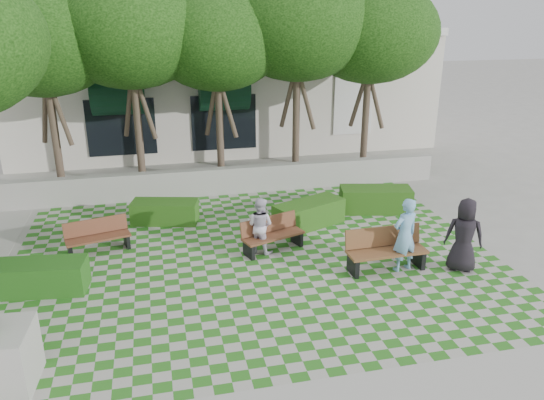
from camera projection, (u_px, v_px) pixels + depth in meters
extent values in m
plane|color=gray|center=(266.00, 279.00, 12.49)|extent=(90.00, 90.00, 0.00)
plane|color=#2B721E|center=(257.00, 260.00, 13.40)|extent=(12.00, 12.00, 0.00)
cube|color=#9E9B93|center=(227.00, 181.00, 18.00)|extent=(15.00, 0.36, 0.90)
cube|color=brown|center=(387.00, 252.00, 12.74)|extent=(1.95, 0.64, 0.06)
cube|color=brown|center=(383.00, 236.00, 12.89)|extent=(1.94, 0.18, 0.49)
cube|color=black|center=(353.00, 265.00, 12.63)|extent=(0.12, 0.54, 0.47)
cube|color=black|center=(418.00, 257.00, 13.03)|extent=(0.12, 0.54, 0.47)
cube|color=brown|center=(274.00, 236.00, 13.78)|extent=(1.75, 1.04, 0.06)
cube|color=brown|center=(269.00, 224.00, 13.88)|extent=(1.62, 0.67, 0.42)
cube|color=black|center=(249.00, 250.00, 13.48)|extent=(0.24, 0.47, 0.41)
cube|color=black|center=(297.00, 237.00, 14.22)|extent=(0.24, 0.47, 0.41)
cube|color=brown|center=(98.00, 238.00, 13.71)|extent=(1.68, 0.87, 0.05)
cube|color=brown|center=(95.00, 226.00, 13.82)|extent=(1.59, 0.51, 0.40)
cube|color=black|center=(70.00, 250.00, 13.47)|extent=(0.20, 0.46, 0.39)
cube|color=black|center=(127.00, 240.00, 14.08)|extent=(0.20, 0.46, 0.39)
cube|color=#234E15|center=(375.00, 200.00, 16.46)|extent=(2.30, 1.32, 0.76)
cube|color=#234F15|center=(309.00, 214.00, 15.36)|extent=(2.26, 1.59, 0.73)
cube|color=#224E14|center=(165.00, 212.00, 15.60)|extent=(2.03, 1.20, 0.67)
cube|color=#1C4E14|center=(40.00, 277.00, 11.83)|extent=(2.11, 1.05, 0.71)
imported|color=#78B1DB|center=(405.00, 235.00, 12.60)|extent=(0.76, 0.60, 1.84)
imported|color=black|center=(464.00, 235.00, 12.61)|extent=(1.06, 0.95, 1.82)
imported|color=silver|center=(260.00, 225.00, 13.62)|extent=(0.92, 0.90, 1.49)
cylinder|color=#47382B|center=(56.00, 140.00, 17.65)|extent=(0.26, 0.26, 3.64)
ellipsoid|color=#1E4C11|center=(41.00, 39.00, 16.52)|extent=(4.80, 4.80, 3.60)
cylinder|color=#47382B|center=(139.00, 134.00, 18.18)|extent=(0.26, 0.26, 3.81)
ellipsoid|color=#1E4C11|center=(130.00, 30.00, 17.00)|extent=(5.00, 5.00, 3.75)
cylinder|color=#47382B|center=(220.00, 133.00, 18.81)|extent=(0.26, 0.26, 3.58)
ellipsoid|color=#1E4C11|center=(217.00, 39.00, 17.70)|extent=(4.60, 4.60, 3.45)
cylinder|color=#47382B|center=(296.00, 124.00, 19.34)|extent=(0.26, 0.26, 3.92)
ellipsoid|color=#1E4C11|center=(298.00, 23.00, 18.12)|extent=(5.20, 5.20, 3.90)
cylinder|color=#47382B|center=(365.00, 124.00, 19.94)|extent=(0.26, 0.26, 3.70)
ellipsoid|color=#1E4C11|center=(371.00, 32.00, 18.80)|extent=(4.80, 4.80, 3.60)
cube|color=beige|center=(222.00, 85.00, 24.81)|extent=(18.00, 8.00, 5.00)
cube|color=white|center=(234.00, 34.00, 20.28)|extent=(18.00, 0.30, 0.30)
cube|color=black|center=(353.00, 102.00, 22.28)|extent=(1.40, 0.10, 2.40)
cylinder|color=#0D321D|center=(118.00, 91.00, 20.01)|extent=(3.00, 1.80, 1.80)
cube|color=black|center=(121.00, 127.00, 20.50)|extent=(2.60, 0.08, 2.20)
cylinder|color=#0D321D|center=(223.00, 87.00, 20.85)|extent=(3.00, 1.80, 1.80)
cube|color=black|center=(224.00, 122.00, 21.34)|extent=(2.60, 0.08, 2.20)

